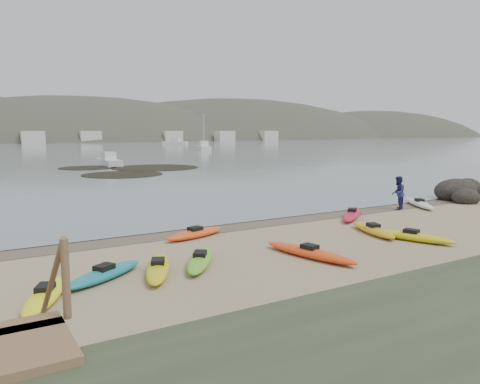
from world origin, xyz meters
TOP-DOWN VIEW (x-y plane):
  - ground at (0.00, 0.00)m, footprint 600.00×600.00m
  - wet_sand at (0.00, -0.30)m, footprint 60.00×60.00m
  - kayaks at (-0.24, -4.33)m, footprint 23.16×8.99m
  - person_east at (9.47, -1.21)m, footprint 1.14×1.07m
  - rock_cluster at (16.60, -0.62)m, footprint 5.05×3.67m
  - kelp_mats at (5.05, 31.71)m, footprint 15.10×17.29m
  - moored_boats at (-2.62, 76.65)m, footprint 98.78×79.84m
  - far_hills at (39.38, 193.97)m, footprint 550.00×135.00m
  - far_town at (6.00, 145.00)m, footprint 199.00×5.00m

SIDE VIEW (x-z plane):
  - far_hills at x=39.38m, z-range -55.93..24.07m
  - ground at x=0.00m, z-range 0.00..0.00m
  - wet_sand at x=0.00m, z-range 0.00..0.00m
  - kelp_mats at x=5.05m, z-range 0.01..0.05m
  - kayaks at x=-0.24m, z-range 0.00..0.34m
  - rock_cluster at x=16.60m, z-range -0.58..1.00m
  - moored_boats at x=-2.62m, z-range -0.05..1.13m
  - person_east at x=9.47m, z-range 0.00..1.87m
  - far_town at x=6.00m, z-range 0.00..4.00m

